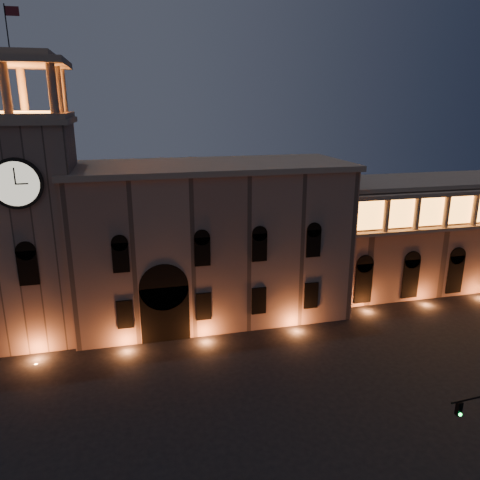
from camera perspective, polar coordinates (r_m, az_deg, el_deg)
The scene contains 4 objects.
ground at distance 38.79m, azimuth 6.23°, elevation -21.75°, with size 160.00×160.00×0.00m, color black.
government_building at distance 53.40m, azimuth -3.62°, elevation -0.12°, with size 30.80×12.80×17.60m.
clock_tower at distance 51.63m, azimuth -24.06°, elevation 2.18°, with size 9.80×9.80×32.40m.
colonnade_wing at distance 69.83m, azimuth 24.74°, elevation 1.12°, with size 40.60×11.50×14.50m.
Camera 1 is at (-11.08, -28.49, 23.88)m, focal length 35.00 mm.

